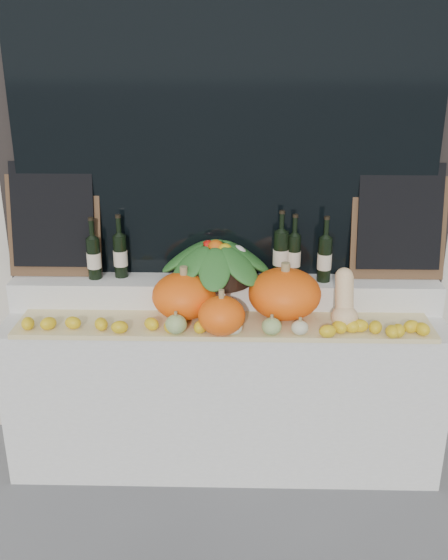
{
  "coord_description": "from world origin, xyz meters",
  "views": [
    {
      "loc": [
        0.07,
        -1.46,
        2.26
      ],
      "look_at": [
        0.0,
        1.45,
        1.12
      ],
      "focal_mm": 40.0,
      "sensor_mm": 36.0,
      "label": 1
    }
  ],
  "objects_px": {
    "butternut_squash": "(344,302)",
    "wine_bottle_tall": "(281,254)",
    "produce_bowl": "(216,260)",
    "pumpkin_right": "(285,294)",
    "pumpkin_left": "(184,296)"
  },
  "relations": [
    {
      "from": "pumpkin_left",
      "to": "pumpkin_right",
      "type": "distance_m",
      "value": 0.51
    },
    {
      "from": "pumpkin_left",
      "to": "produce_bowl",
      "type": "bearing_deg",
      "value": 49.92
    },
    {
      "from": "butternut_squash",
      "to": "produce_bowl",
      "type": "bearing_deg",
      "value": 157.46
    },
    {
      "from": "pumpkin_left",
      "to": "produce_bowl",
      "type": "relative_size",
      "value": 0.53
    },
    {
      "from": "pumpkin_left",
      "to": "butternut_squash",
      "type": "distance_m",
      "value": 0.81
    },
    {
      "from": "pumpkin_left",
      "to": "butternut_squash",
      "type": "height_order",
      "value": "butternut_squash"
    },
    {
      "from": "butternut_squash",
      "to": "wine_bottle_tall",
      "type": "height_order",
      "value": "wine_bottle_tall"
    },
    {
      "from": "pumpkin_right",
      "to": "produce_bowl",
      "type": "height_order",
      "value": "produce_bowl"
    },
    {
      "from": "butternut_squash",
      "to": "wine_bottle_tall",
      "type": "bearing_deg",
      "value": 135.03
    },
    {
      "from": "butternut_squash",
      "to": "wine_bottle_tall",
      "type": "distance_m",
      "value": 0.45
    },
    {
      "from": "wine_bottle_tall",
      "to": "produce_bowl",
      "type": "bearing_deg",
      "value": -174.58
    },
    {
      "from": "butternut_squash",
      "to": "wine_bottle_tall",
      "type": "relative_size",
      "value": 0.76
    },
    {
      "from": "pumpkin_left",
      "to": "pumpkin_right",
      "type": "height_order",
      "value": "pumpkin_right"
    },
    {
      "from": "pumpkin_left",
      "to": "produce_bowl",
      "type": "distance_m",
      "value": 0.27
    },
    {
      "from": "butternut_squash",
      "to": "pumpkin_right",
      "type": "bearing_deg",
      "value": 161.1
    }
  ]
}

